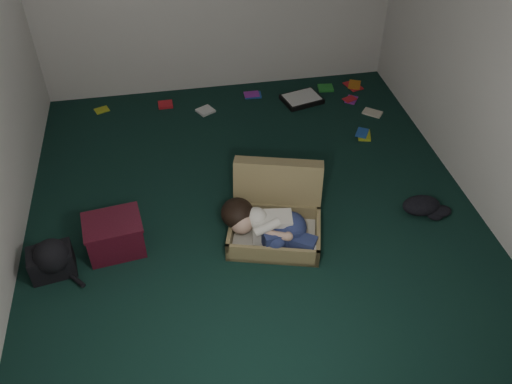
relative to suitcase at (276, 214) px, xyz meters
name	(u,v)px	position (x,y,z in m)	size (l,w,h in m)	color
floor	(253,210)	(-0.15, 0.25, -0.17)	(4.50, 4.50, 0.00)	black
wall_front	(341,338)	(-0.15, -2.00, 1.13)	(4.50, 4.50, 0.00)	white
wall_right	(498,61)	(1.85, 0.25, 1.13)	(4.50, 4.50, 0.00)	white
suitcase	(276,214)	(0.00, 0.00, 0.00)	(0.94, 0.92, 0.56)	#917F50
person	(268,225)	(-0.10, -0.17, 0.04)	(0.78, 0.56, 0.35)	white
maroon_bin	(115,235)	(-1.36, -0.01, -0.01)	(0.51, 0.42, 0.32)	#450E1B
backpack	(51,261)	(-1.85, -0.17, -0.04)	(0.43, 0.34, 0.26)	black
clothing_pile	(431,210)	(1.40, -0.09, -0.11)	(0.40, 0.32, 0.13)	black
paper_tray	(302,99)	(0.73, 1.99, -0.14)	(0.50, 0.42, 0.06)	black
book_scatter	(280,104)	(0.47, 1.97, -0.16)	(3.19, 1.25, 0.02)	gold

